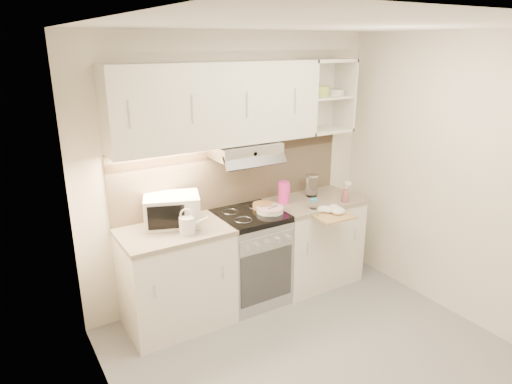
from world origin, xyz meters
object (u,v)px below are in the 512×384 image
glass_jar (312,185)px  cutting_board (332,215)px  pink_pitcher (284,192)px  microwave (172,210)px  watering_can (188,224)px  spray_bottle (346,193)px  electric_range (250,257)px  plate_stack (270,210)px

glass_jar → cutting_board: (-0.13, -0.47, -0.15)m
pink_pitcher → microwave: bearing=-168.5°
pink_pitcher → cutting_board: size_ratio=0.61×
watering_can → cutting_board: size_ratio=0.70×
spray_bottle → pink_pitcher: bearing=152.8°
electric_range → spray_bottle: 1.13m
microwave → pink_pitcher: microwave is taller
microwave → watering_can: bearing=-60.6°
watering_can → spray_bottle: 1.64m
microwave → plate_stack: (0.88, -0.19, -0.11)m
microwave → glass_jar: (1.50, -0.03, -0.01)m
electric_range → spray_bottle: spray_bottle is taller
microwave → glass_jar: 1.50m
plate_stack → pink_pitcher: pink_pitcher is taller
plate_stack → cutting_board: size_ratio=0.71×
microwave → plate_stack: microwave is taller
cutting_board → pink_pitcher: bearing=119.6°
spray_bottle → microwave: bearing=169.7°
microwave → cutting_board: (1.37, -0.50, -0.16)m
microwave → pink_pitcher: 1.14m
glass_jar → spray_bottle: glass_jar is taller
electric_range → pink_pitcher: size_ratio=4.22×
plate_stack → spray_bottle: 0.81m
electric_range → microwave: 0.92m
watering_can → pink_pitcher: (1.10, 0.20, 0.03)m
watering_can → cutting_board: watering_can is taller
plate_stack → microwave: bearing=167.5°
pink_pitcher → glass_jar: size_ratio=0.92×
spray_bottle → glass_jar: bearing=121.5°
plate_stack → cutting_board: plate_stack is taller
glass_jar → cutting_board: bearing=-105.0°
plate_stack → glass_jar: size_ratio=1.08×
plate_stack → glass_jar: 0.65m
watering_can → plate_stack: (0.84, 0.05, -0.05)m
microwave → watering_can: 0.25m
watering_can → cutting_board: 1.36m
watering_can → spray_bottle: size_ratio=1.11×
electric_range → microwave: bearing=170.7°
pink_pitcher → plate_stack: bearing=-136.2°
electric_range → plate_stack: plate_stack is taller
watering_can → microwave: bearing=119.8°
microwave → cutting_board: microwave is taller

